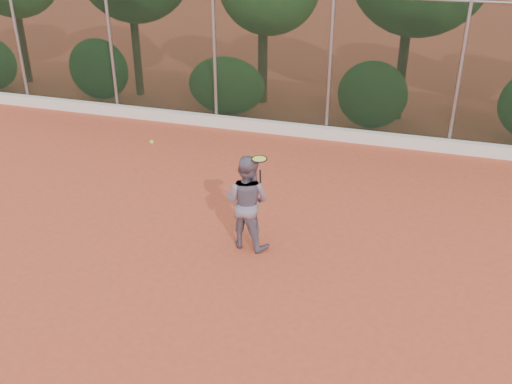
% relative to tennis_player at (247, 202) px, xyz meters
% --- Properties ---
extents(ground, '(80.00, 80.00, 0.00)m').
position_rel_tennis_player_xyz_m(ground, '(0.28, -1.39, -0.84)').
color(ground, '#BE492D').
rests_on(ground, ground).
extents(concrete_curb, '(24.00, 0.20, 0.30)m').
position_rel_tennis_player_xyz_m(concrete_curb, '(0.28, 5.43, -0.69)').
color(concrete_curb, silver).
rests_on(concrete_curb, ground).
extents(tennis_player, '(0.91, 0.76, 1.67)m').
position_rel_tennis_player_xyz_m(tennis_player, '(0.00, 0.00, 0.00)').
color(tennis_player, slate).
rests_on(tennis_player, ground).
extents(chainlink_fence, '(24.09, 0.09, 3.50)m').
position_rel_tennis_player_xyz_m(chainlink_fence, '(0.28, 5.61, 1.02)').
color(chainlink_fence, black).
rests_on(chainlink_fence, ground).
extents(tennis_racket, '(0.27, 0.27, 0.50)m').
position_rel_tennis_player_xyz_m(tennis_racket, '(0.22, -0.02, 0.79)').
color(tennis_racket, black).
rests_on(tennis_racket, ground).
extents(tennis_ball_in_flight, '(0.07, 0.07, 0.07)m').
position_rel_tennis_player_xyz_m(tennis_ball_in_flight, '(-1.57, -0.22, 0.98)').
color(tennis_ball_in_flight, '#B9D931').
rests_on(tennis_ball_in_flight, ground).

